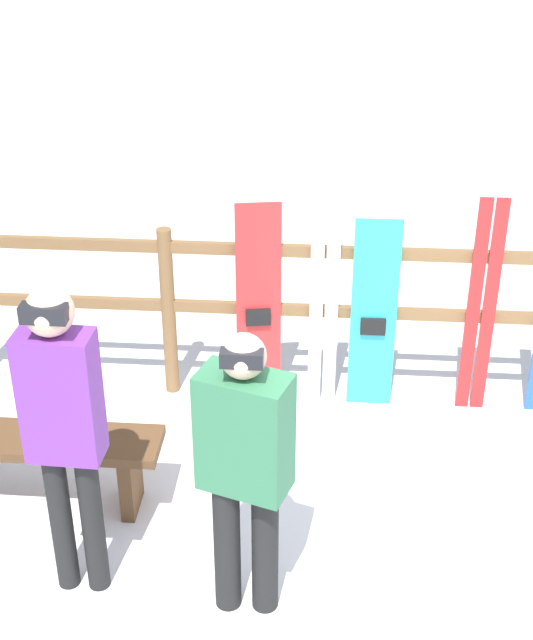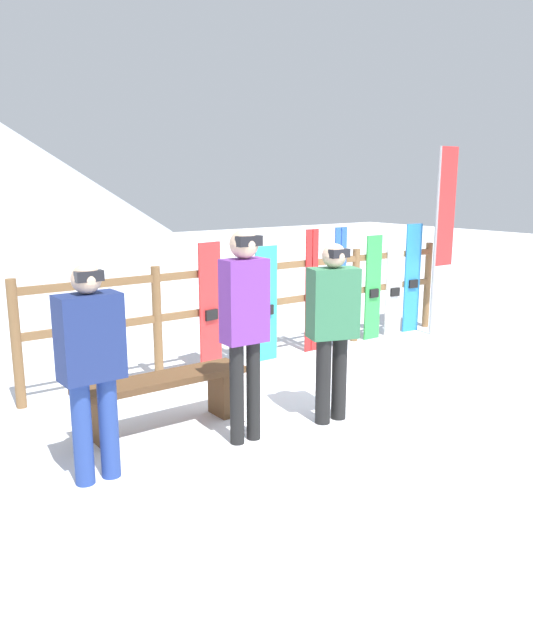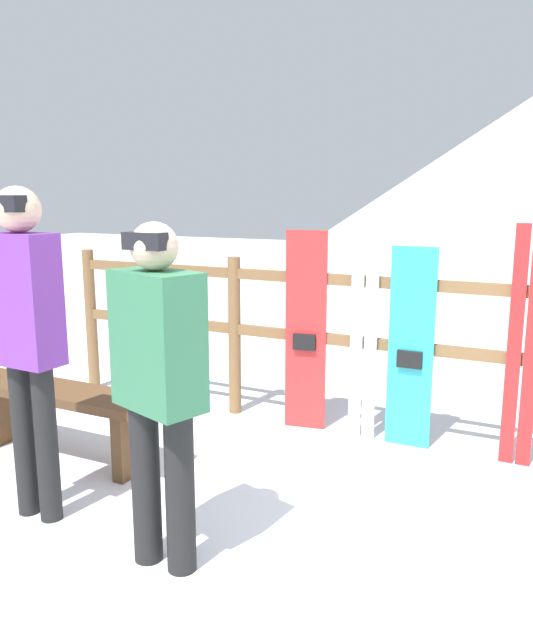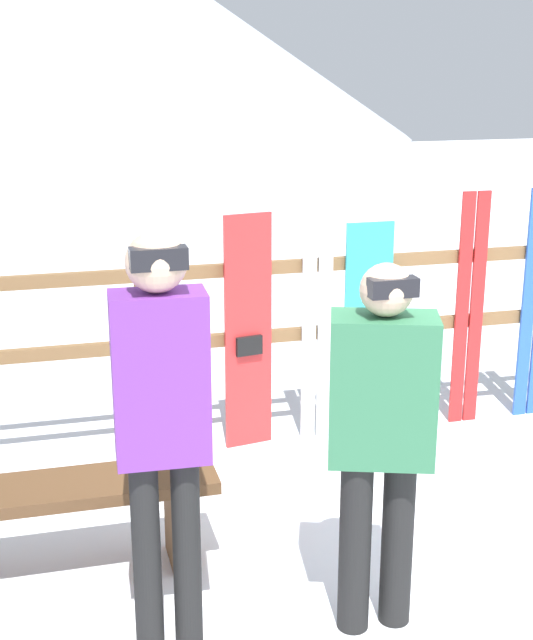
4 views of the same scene
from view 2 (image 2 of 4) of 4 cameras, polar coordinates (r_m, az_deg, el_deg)
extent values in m
plane|color=white|center=(6.48, 9.80, -7.14)|extent=(40.00, 40.00, 0.00)
cylinder|color=brown|center=(6.43, -21.90, -2.10)|extent=(0.10, 0.10, 1.27)
cylinder|color=brown|center=(6.92, -9.94, -0.38)|extent=(0.10, 0.10, 1.27)
cylinder|color=brown|center=(7.66, 0.07, 1.08)|extent=(0.10, 0.10, 1.27)
cylinder|color=brown|center=(8.60, 8.11, 2.22)|extent=(0.10, 0.10, 1.27)
cylinder|color=brown|center=(9.68, 14.48, 3.10)|extent=(0.10, 0.10, 1.27)
cube|color=brown|center=(7.65, 0.07, 1.54)|extent=(5.94, 0.05, 0.08)
cube|color=brown|center=(7.58, 0.07, 4.85)|extent=(5.94, 0.05, 0.08)
cube|color=brown|center=(5.57, -9.52, -5.41)|extent=(1.55, 0.36, 0.06)
cube|color=brown|center=(5.44, -14.97, -8.88)|extent=(0.08, 0.29, 0.43)
cube|color=brown|center=(5.91, -4.35, -6.71)|extent=(0.08, 0.29, 0.43)
cylinder|color=black|center=(5.68, 5.20, -5.62)|extent=(0.14, 0.14, 0.79)
cylinder|color=black|center=(5.81, 6.66, -5.25)|extent=(0.14, 0.14, 0.79)
cube|color=#33724C|center=(5.57, 6.10, 1.55)|extent=(0.49, 0.36, 0.63)
sphere|color=#D8B293|center=(5.50, 6.21, 5.86)|extent=(0.21, 0.21, 0.21)
cube|color=black|center=(5.45, 6.67, 6.07)|extent=(0.19, 0.08, 0.08)
cylinder|color=black|center=(5.22, -2.73, -6.79)|extent=(0.12, 0.12, 0.87)
cylinder|color=black|center=(5.31, -1.21, -6.45)|extent=(0.12, 0.12, 0.87)
cube|color=#723399|center=(5.06, -2.03, 1.74)|extent=(0.38, 0.22, 0.69)
sphere|color=#D8B293|center=(5.00, -2.07, 6.95)|extent=(0.24, 0.24, 0.24)
cube|color=black|center=(4.94, -1.61, 7.23)|extent=(0.21, 0.08, 0.08)
cylinder|color=navy|center=(4.75, -16.49, -9.91)|extent=(0.14, 0.14, 0.78)
cylinder|color=navy|center=(4.81, -14.22, -9.47)|extent=(0.14, 0.14, 0.78)
cube|color=navy|center=(4.57, -15.85, -1.52)|extent=(0.45, 0.26, 0.62)
sphere|color=#D8B293|center=(4.49, -16.17, 3.64)|extent=(0.21, 0.21, 0.21)
cube|color=black|center=(4.42, -15.91, 3.88)|extent=(0.19, 0.07, 0.07)
cube|color=red|center=(7.14, -5.16, 1.10)|extent=(0.31, 0.08, 1.50)
cube|color=black|center=(7.13, -5.04, 0.47)|extent=(0.17, 0.06, 0.12)
cube|color=white|center=(7.34, -2.53, 1.79)|extent=(0.09, 0.02, 1.59)
cube|color=white|center=(7.39, -1.85, 1.88)|extent=(0.09, 0.02, 1.59)
cube|color=#2DBFCC|center=(7.57, -0.03, 1.47)|extent=(0.31, 0.03, 1.41)
cube|color=black|center=(7.56, 0.09, 0.91)|extent=(0.17, 0.03, 0.12)
cube|color=red|center=(7.96, 3.84, 2.60)|extent=(0.09, 0.02, 1.58)
cube|color=red|center=(8.02, 4.42, 2.67)|extent=(0.09, 0.02, 1.58)
cube|color=blue|center=(8.27, 6.44, 2.94)|extent=(0.09, 0.02, 1.58)
cube|color=blue|center=(8.34, 6.98, 3.01)|extent=(0.09, 0.02, 1.58)
cube|color=green|center=(8.74, 9.71, 2.91)|extent=(0.28, 0.02, 1.45)
cube|color=black|center=(8.74, 9.82, 2.42)|extent=(0.15, 0.03, 0.12)
cube|color=white|center=(9.05, 11.57, 2.98)|extent=(0.28, 0.06, 1.39)
cube|color=black|center=(9.04, 11.67, 2.52)|extent=(0.16, 0.05, 0.12)
cube|color=#288CE0|center=(9.31, 13.18, 3.73)|extent=(0.28, 0.05, 1.57)
cube|color=black|center=(9.31, 13.28, 3.23)|extent=(0.16, 0.05, 0.12)
cylinder|color=#99999E|center=(9.12, 15.17, 6.81)|extent=(0.04, 0.04, 2.63)
cube|color=red|center=(9.24, 16.14, 9.89)|extent=(0.36, 0.01, 1.65)
camera|label=1|loc=(4.32, 49.07, 27.76)|focal=50.00mm
camera|label=3|loc=(5.63, 35.19, 6.05)|focal=35.00mm
camera|label=4|loc=(2.53, 34.91, 16.45)|focal=50.00mm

